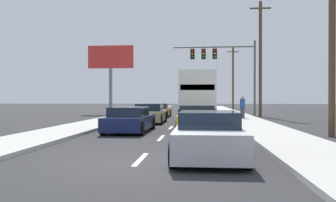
% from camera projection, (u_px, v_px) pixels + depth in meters
% --- Properties ---
extents(ground_plane, '(140.00, 140.00, 0.00)m').
position_uv_depth(ground_plane, '(183.00, 115.00, 33.66)').
color(ground_plane, '#2B2B2D').
extents(sidewalk_right, '(2.60, 80.00, 0.14)m').
position_uv_depth(sidewalk_right, '(239.00, 117.00, 28.25)').
color(sidewalk_right, '#B2AFA8').
rests_on(sidewalk_right, ground_plane).
extents(sidewalk_left, '(2.60, 80.00, 0.14)m').
position_uv_depth(sidewalk_left, '(123.00, 117.00, 29.11)').
color(sidewalk_left, '#B2AFA8').
rests_on(sidewalk_left, ground_plane).
extents(lane_markings, '(0.14, 52.00, 0.01)m').
position_uv_depth(lane_markings, '(180.00, 118.00, 29.18)').
color(lane_markings, silver).
rests_on(lane_markings, ground_plane).
extents(car_orange, '(1.90, 4.43, 1.19)m').
position_uv_depth(car_orange, '(159.00, 111.00, 30.23)').
color(car_orange, orange).
rests_on(car_orange, ground_plane).
extents(car_tan, '(1.97, 4.03, 1.28)m').
position_uv_depth(car_tan, '(150.00, 114.00, 23.03)').
color(car_tan, tan).
rests_on(car_tan, ground_plane).
extents(car_navy, '(2.00, 4.53, 1.21)m').
position_uv_depth(car_navy, '(130.00, 120.00, 16.88)').
color(car_navy, '#141E4C').
rests_on(car_navy, ground_plane).
extents(box_truck, '(2.62, 8.32, 3.47)m').
position_uv_depth(box_truck, '(198.00, 93.00, 25.89)').
color(box_truck, white).
rests_on(box_truck, ground_plane).
extents(car_yellow, '(1.95, 4.34, 1.29)m').
position_uv_depth(car_yellow, '(197.00, 119.00, 17.33)').
color(car_yellow, yellow).
rests_on(car_yellow, ground_plane).
extents(car_silver, '(1.93, 4.65, 1.26)m').
position_uv_depth(car_silver, '(208.00, 135.00, 9.76)').
color(car_silver, '#B7BABF').
rests_on(car_silver, ground_plane).
extents(traffic_signal_mast, '(7.76, 0.69, 7.06)m').
position_uv_depth(traffic_signal_mast, '(217.00, 59.00, 32.78)').
color(traffic_signal_mast, '#595B56').
rests_on(traffic_signal_mast, ground_plane).
extents(utility_pole_near, '(1.80, 0.28, 8.36)m').
position_uv_depth(utility_pole_near, '(332.00, 35.00, 14.57)').
color(utility_pole_near, brown).
rests_on(utility_pole_near, ground_plane).
extents(utility_pole_mid, '(1.80, 0.28, 10.05)m').
position_uv_depth(utility_pole_mid, '(260.00, 58.00, 30.01)').
color(utility_pole_mid, brown).
rests_on(utility_pole_mid, ground_plane).
extents(utility_pole_far, '(1.80, 0.28, 9.19)m').
position_uv_depth(utility_pole_far, '(233.00, 78.00, 51.66)').
color(utility_pole_far, brown).
rests_on(utility_pole_far, ground_plane).
extents(roadside_billboard, '(4.92, 0.36, 7.27)m').
position_uv_depth(roadside_billboard, '(111.00, 64.00, 36.96)').
color(roadside_billboard, slate).
rests_on(roadside_billboard, ground_plane).
extents(pedestrian_near_corner, '(0.38, 0.38, 1.67)m').
position_uv_depth(pedestrian_near_corner, '(242.00, 107.00, 25.96)').
color(pedestrian_near_corner, '#3F3F42').
rests_on(pedestrian_near_corner, sidewalk_right).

